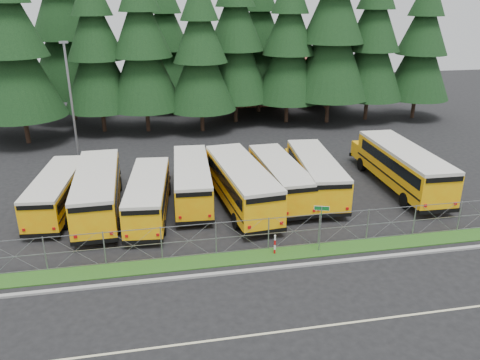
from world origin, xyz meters
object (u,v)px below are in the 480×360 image
Objects in this scene: bus_6 at (314,175)px; light_standard at (71,98)px; bus_1 at (98,192)px; bus_5 at (278,179)px; bus_0 at (58,192)px; bus_4 at (240,185)px; bus_2 at (149,196)px; bus_east at (400,168)px; street_sign at (321,219)px; striped_bollard at (275,245)px; bus_3 at (192,181)px.

light_standard is at bearing 153.67° from bus_6.
bus_1 is 1.10× the size of bus_5.
bus_0 is 0.85× the size of bus_4.
bus_0 is at bearing 168.29° from bus_2.
bus_east reaches higher than bus_5.
striped_bollard is at bearing 176.92° from street_sign.
bus_5 is at bearing 14.05° from bus_2.
bus_0 is 15.29m from striped_bollard.
striped_bollard is (6.81, -6.54, -0.73)m from bus_2.
bus_4 is at bearing -163.53° from bus_5.
bus_5 is at bearing -36.34° from light_standard.
bus_6 is 8.58m from street_sign.
bus_east is (18.49, 1.28, 0.26)m from bus_2.
bus_3 is at bearing 147.11° from bus_4.
bus_6 is at bearing 4.04° from bus_0.
bus_0 is 8.27× the size of striped_bollard.
bus_0 is 11.54m from light_standard.
bus_east is at bearing 41.14° from street_sign.
bus_1 is 0.98× the size of bus_4.
bus_5 is (9.12, 1.38, 0.03)m from bus_2.
bus_0 is at bearing 150.95° from street_sign.
light_standard is (-24.59, 11.30, 3.91)m from bus_east.
bus_6 is (17.83, -0.33, 0.12)m from bus_0.
striped_bollard is at bearing -144.60° from bus_east.
bus_6 is 9.54m from striped_bollard.
bus_1 is at bearing -172.65° from bus_6.
bus_2 is at bearing -12.02° from bus_0.
bus_2 is at bearing -167.47° from bus_6.
street_sign is 0.28× the size of light_standard.
bus_2 is 3.60m from bus_3.
striped_bollard is 0.12× the size of light_standard.
bus_5 is at bearing -172.23° from bus_6.
bus_6 is 1.07× the size of light_standard.
bus_6 is at bearing 73.06° from street_sign.
bus_5 is 8.29m from striped_bollard.
bus_2 is at bearing -173.57° from bus_5.
bus_1 reaches higher than bus_6.
bus_3 reaches higher than striped_bollard.
bus_3 is 10.78m from street_sign.
bus_0 is 0.94× the size of bus_3.
bus_0 is 2.82m from bus_1.
street_sign reaches higher than striped_bollard.
bus_0 is at bearing -175.80° from bus_3.
bus_2 is 18.53m from bus_east.
striped_bollard is at bearing -116.84° from bus_6.
bus_4 is (12.09, -1.46, 0.22)m from bus_0.
bus_6 is 3.85× the size of street_sign.
bus_3 reaches higher than bus_0.
striped_bollard is 23.59m from light_standard.
bus_0 is 8.95m from bus_3.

